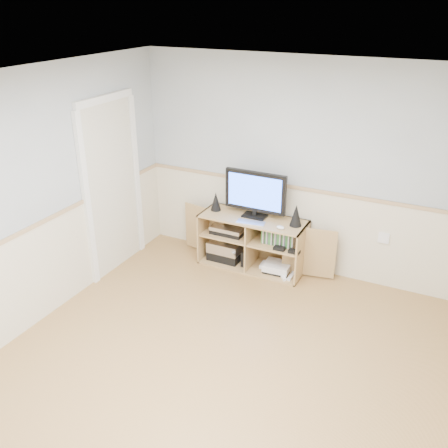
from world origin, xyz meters
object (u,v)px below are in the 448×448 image
(monitor, at_px, (255,193))
(game_consoles, at_px, (276,267))
(media_cabinet, at_px, (254,240))
(keyboard, at_px, (251,222))

(monitor, relative_size, game_consoles, 1.67)
(media_cabinet, bearing_deg, keyboard, -81.08)
(monitor, xyz_separation_m, game_consoles, (0.33, -0.06, -0.88))
(media_cabinet, relative_size, keyboard, 6.09)
(monitor, height_order, keyboard, monitor)
(media_cabinet, relative_size, monitor, 2.65)
(media_cabinet, xyz_separation_m, game_consoles, (0.33, -0.07, -0.26))
(monitor, height_order, game_consoles, monitor)
(keyboard, height_order, game_consoles, keyboard)
(media_cabinet, distance_m, keyboard, 0.38)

